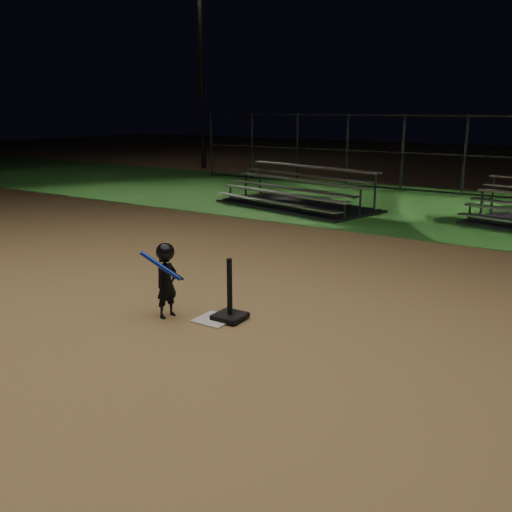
{
  "coord_description": "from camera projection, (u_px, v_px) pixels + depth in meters",
  "views": [
    {
      "loc": [
        4.2,
        -5.44,
        2.69
      ],
      "look_at": [
        0.0,
        1.0,
        0.65
      ],
      "focal_mm": 39.3,
      "sensor_mm": 36.0,
      "label": 1
    }
  ],
  "objects": [
    {
      "name": "grass_strip",
      "position": [
        434.0,
        209.0,
        15.41
      ],
      "size": [
        60.0,
        8.0,
        0.01
      ],
      "primitive_type": "cube",
      "color": "#225C1D",
      "rests_on": "ground"
    },
    {
      "name": "backstop_fence",
      "position": [
        465.0,
        155.0,
        17.52
      ],
      "size": [
        20.08,
        0.08,
        2.5
      ],
      "color": "#38383D",
      "rests_on": "ground"
    },
    {
      "name": "light_pole_left",
      "position": [
        200.0,
        55.0,
        24.48
      ],
      "size": [
        0.9,
        0.53,
        8.3
      ],
      "color": "#2D2D30",
      "rests_on": "ground"
    },
    {
      "name": "home_plate",
      "position": [
        214.0,
        320.0,
        7.31
      ],
      "size": [
        0.45,
        0.45,
        0.02
      ],
      "primitive_type": "cube",
      "color": "beige",
      "rests_on": "ground"
    },
    {
      "name": "batting_tee",
      "position": [
        230.0,
        307.0,
        7.28
      ],
      "size": [
        0.38,
        0.38,
        0.81
      ],
      "color": "black",
      "rests_on": "home_plate"
    },
    {
      "name": "ground",
      "position": [
        214.0,
        320.0,
        7.31
      ],
      "size": [
        80.0,
        80.0,
        0.0
      ],
      "primitive_type": "plane",
      "color": "olive",
      "rests_on": "ground"
    },
    {
      "name": "bleacher_left",
      "position": [
        296.0,
        199.0,
        15.6
      ],
      "size": [
        4.87,
        3.18,
        1.1
      ],
      "rotation": [
        0.0,
        0.0,
        -0.24
      ],
      "color": "#ADADB2",
      "rests_on": "ground"
    },
    {
      "name": "child_batter",
      "position": [
        166.0,
        278.0,
        7.31
      ],
      "size": [
        0.49,
        0.48,
        1.01
      ],
      "rotation": [
        0.0,
        0.0,
        1.44
      ],
      "color": "black",
      "rests_on": "ground"
    }
  ]
}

